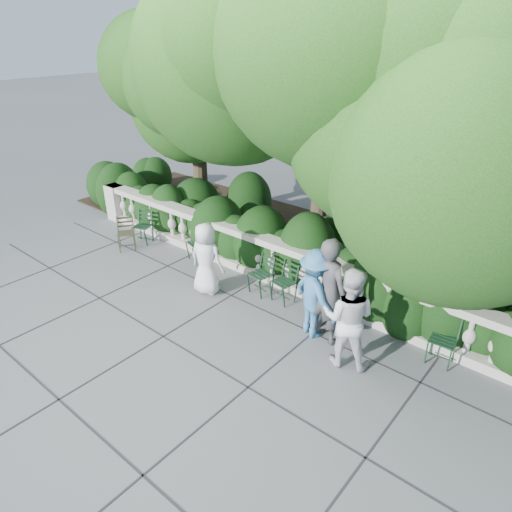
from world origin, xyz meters
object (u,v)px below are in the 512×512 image
Objects in this scene: chair_f at (328,326)px; person_woman_grey at (329,291)px; chair_d at (278,304)px; person_businessman at (206,259)px; chair_a at (141,245)px; chair_weathered at (128,252)px; chair_e at (436,367)px; chair_c at (193,262)px; person_older_blue at (316,294)px; chair_b at (255,295)px; person_casual_man at (348,318)px.

person_woman_grey is at bearing -43.66° from chair_f.
chair_d is 0.55× the size of person_businessman.
chair_a and chair_d have the same top height.
chair_f is at bearing -178.75° from person_businessman.
chair_a is 4.33m from chair_d.
chair_a is at bearing 49.40° from chair_weathered.
chair_e is 1.97m from chair_f.
chair_c is 0.55× the size of person_businessman.
chair_f is at bearing -80.75° from person_older_blue.
person_woman_grey is (5.54, 0.18, 0.97)m from chair_weathered.
chair_b is 1.00× the size of chair_c.
chair_d is at bearing 3.50° from person_older_blue.
chair_f is at bearing 7.95° from chair_d.
person_casual_man is at bearing -54.34° from chair_weathered.
person_businessman is 0.78× the size of person_woman_grey.
chair_e is 0.48× the size of person_casual_man.
chair_c is at bearing -160.44° from chair_f.
chair_f is (-1.96, -0.15, 0.00)m from chair_e.
chair_d is 1.00× the size of chair_e.
chair_a is at bearing -157.67° from chair_f.
chair_e is 1.73m from person_casual_man.
chair_b is 1.00× the size of chair_e.
chair_f is 0.91m from person_older_blue.
chair_weathered is (-4.23, -0.51, 0.00)m from chair_d.
chair_f is 1.04m from person_woman_grey.
person_woman_grey reaches higher than chair_weathered.
chair_c is 1.00× the size of chair_d.
chair_b is at bearing -160.66° from person_businessman.
person_woman_grey reaches higher than chair_d.
person_casual_man is at bearing -179.17° from person_older_blue.
person_casual_man is at bearing -25.77° from chair_a.
chair_c is 4.10m from person_woman_grey.
person_older_blue reaches higher than chair_a.
person_businessman is (-1.42, -0.55, 0.76)m from chair_d.
chair_b is at bearing -45.45° from chair_weathered.
person_casual_man is (4.53, -0.84, 0.87)m from chair_c.
person_casual_man reaches higher than chair_f.
chair_e is at bearing -18.33° from chair_a.
chair_f is at bearing -47.26° from chair_weathered.
person_casual_man reaches higher than chair_d.
chair_d is 1.16m from chair_f.
chair_c is at bearing 14.45° from person_older_blue.
chair_e is 7.38m from chair_weathered.
person_casual_man is (6.12, -0.18, 0.87)m from chair_weathered.
chair_a is 6.31m from person_casual_man.
person_woman_grey is at bearing -50.59° from person_casual_man.
person_woman_grey reaches higher than chair_b.
person_casual_man is at bearing 7.58° from chair_c.
chair_e is at bearing 18.10° from chair_c.
person_casual_man is 0.88m from person_older_blue.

